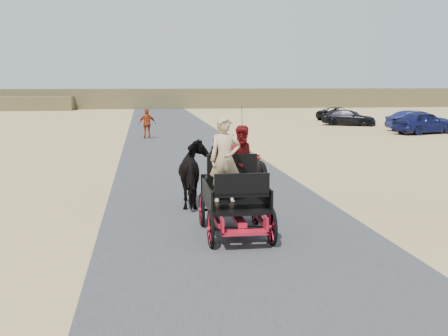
{
  "coord_description": "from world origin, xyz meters",
  "views": [
    {
      "loc": [
        -1.98,
        -9.75,
        3.24
      ],
      "look_at": [
        -0.09,
        3.41,
        1.2
      ],
      "focal_mm": 45.0,
      "sensor_mm": 36.0,
      "label": 1
    }
  ],
  "objects": [
    {
      "name": "horse_right",
      "position": [
        0.46,
        4.81,
        0.85
      ],
      "size": [
        1.37,
        1.54,
        1.7
      ],
      "primitive_type": "imported",
      "rotation": [
        0.0,
        0.0,
        3.14
      ],
      "color": "black",
      "rests_on": "ground"
    },
    {
      "name": "car_b",
      "position": [
        16.2,
        25.58,
        0.67
      ],
      "size": [
        4.17,
        1.76,
        1.34
      ],
      "primitive_type": "imported",
      "rotation": [
        0.0,
        0.0,
        1.66
      ],
      "color": "navy",
      "rests_on": "ground"
    },
    {
      "name": "carriage",
      "position": [
        -0.09,
        1.81,
        0.36
      ],
      "size": [
        1.3,
        2.4,
        0.72
      ],
      "primitive_type": null,
      "color": "black",
      "rests_on": "ground"
    },
    {
      "name": "pedestrian",
      "position": [
        -1.76,
        22.93,
        0.86
      ],
      "size": [
        1.06,
        0.55,
        1.73
      ],
      "primitive_type": "imported",
      "rotation": [
        0.0,
        0.0,
        3.27
      ],
      "color": "#A43312",
      "rests_on": "ground"
    },
    {
      "name": "car_a",
      "position": [
        15.52,
        23.46,
        0.71
      ],
      "size": [
        4.51,
        2.95,
        1.43
      ],
      "primitive_type": "imported",
      "rotation": [
        0.0,
        0.0,
        1.9
      ],
      "color": "navy",
      "rests_on": "ground"
    },
    {
      "name": "ground",
      "position": [
        0.0,
        0.0,
        0.0
      ],
      "size": [
        140.0,
        140.0,
        0.0
      ],
      "primitive_type": "plane",
      "color": "tan"
    },
    {
      "name": "road",
      "position": [
        0.0,
        0.0,
        0.01
      ],
      "size": [
        6.0,
        140.0,
        0.01
      ],
      "primitive_type": "cube",
      "color": "#38383A",
      "rests_on": "ground"
    },
    {
      "name": "car_d",
      "position": [
        14.57,
        36.43,
        0.56
      ],
      "size": [
        4.41,
        3.5,
        1.12
      ],
      "primitive_type": "imported",
      "rotation": [
        0.0,
        0.0,
        2.05
      ],
      "color": "black",
      "rests_on": "ground"
    },
    {
      "name": "driver_man",
      "position": [
        -0.29,
        1.86,
        1.62
      ],
      "size": [
        0.66,
        0.43,
        1.8
      ],
      "primitive_type": "imported",
      "color": "tan",
      "rests_on": "carriage"
    },
    {
      "name": "passenger_woman",
      "position": [
        0.21,
        2.41,
        1.51
      ],
      "size": [
        0.77,
        0.6,
        1.58
      ],
      "primitive_type": "imported",
      "color": "#660C0F",
      "rests_on": "carriage"
    },
    {
      "name": "ridge_far",
      "position": [
        0.0,
        62.0,
        1.2
      ],
      "size": [
        140.0,
        6.0,
        2.4
      ],
      "primitive_type": "cube",
      "color": "brown",
      "rests_on": "ground"
    },
    {
      "name": "car_c",
      "position": [
        13.33,
        30.7,
        0.58
      ],
      "size": [
        4.32,
        3.31,
        1.17
      ],
      "primitive_type": "imported",
      "rotation": [
        0.0,
        0.0,
        1.09
      ],
      "color": "black",
      "rests_on": "ground"
    },
    {
      "name": "horse_left",
      "position": [
        -0.64,
        4.81,
        0.85
      ],
      "size": [
        0.91,
        2.01,
        1.7
      ],
      "primitive_type": "imported",
      "rotation": [
        0.0,
        0.0,
        3.14
      ],
      "color": "black",
      "rests_on": "ground"
    }
  ]
}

